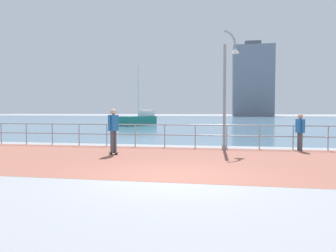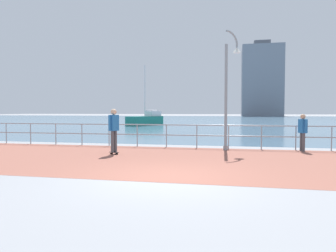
% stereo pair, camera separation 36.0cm
% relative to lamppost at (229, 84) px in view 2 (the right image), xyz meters
% --- Properties ---
extents(ground, '(220.00, 220.00, 0.00)m').
position_rel_lamppost_xyz_m(ground, '(-1.42, 34.00, -2.79)').
color(ground, gray).
extents(brick_paving, '(28.00, 7.14, 0.01)m').
position_rel_lamppost_xyz_m(brick_paving, '(-1.42, -3.07, -2.79)').
color(brick_paving, '#935647').
rests_on(brick_paving, ground).
extents(harbor_water, '(180.00, 88.00, 0.00)m').
position_rel_lamppost_xyz_m(harbor_water, '(-1.42, 45.50, -2.79)').
color(harbor_water, slate).
rests_on(harbor_water, ground).
extents(waterfront_railing, '(25.25, 0.06, 1.06)m').
position_rel_lamppost_xyz_m(waterfront_railing, '(-1.42, 0.50, -2.06)').
color(waterfront_railing, '#8C99A3').
rests_on(waterfront_railing, ground).
extents(lamppost, '(0.71, 0.61, 5.05)m').
position_rel_lamppost_xyz_m(lamppost, '(0.00, 0.00, 0.00)').
color(lamppost, gray).
rests_on(lamppost, ground).
extents(skateboarder, '(0.41, 0.54, 1.74)m').
position_rel_lamppost_xyz_m(skateboarder, '(-4.28, -2.30, -1.74)').
color(skateboarder, black).
rests_on(skateboarder, ground).
extents(bystander, '(0.33, 0.55, 1.54)m').
position_rel_lamppost_xyz_m(bystander, '(2.98, 0.15, -1.90)').
color(bystander, '#4C4C51').
rests_on(bystander, ground).
extents(sailboat_yellow, '(3.45, 5.05, 6.85)m').
position_rel_lamppost_xyz_m(sailboat_yellow, '(-9.70, 21.45, -2.14)').
color(sailboat_yellow, '#197266').
rests_on(sailboat_yellow, ground).
extents(tower_slate, '(12.69, 15.12, 24.42)m').
position_rel_lamppost_xyz_m(tower_slate, '(8.76, 96.73, 8.59)').
color(tower_slate, slate).
rests_on(tower_slate, ground).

